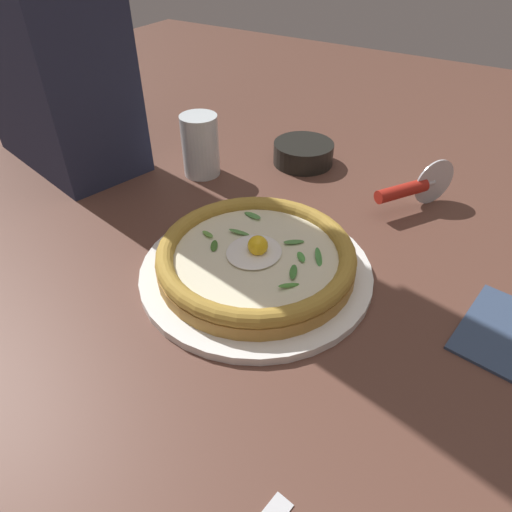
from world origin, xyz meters
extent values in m
cube|color=brown|center=(0.00, 0.00, -0.01)|extent=(2.40, 2.40, 0.03)
cylinder|color=white|center=(0.01, -0.01, 0.01)|extent=(0.32, 0.32, 0.01)
cylinder|color=#B18139|center=(0.01, -0.01, 0.02)|extent=(0.27, 0.27, 0.02)
torus|color=#AF8734|center=(0.01, -0.01, 0.04)|extent=(0.27, 0.27, 0.02)
cylinder|color=#EDE5C2|center=(0.01, -0.01, 0.03)|extent=(0.22, 0.22, 0.00)
ellipsoid|color=white|center=(0.01, -0.02, 0.04)|extent=(0.08, 0.07, 0.01)
sphere|color=yellow|center=(0.01, -0.01, 0.05)|extent=(0.03, 0.03, 0.03)
ellipsoid|color=#3A6726|center=(0.03, -0.07, 0.04)|extent=(0.02, 0.02, 0.01)
ellipsoid|color=#4A9B41|center=(-0.02, 0.04, 0.04)|extent=(0.02, 0.02, 0.01)
ellipsoid|color=#3D7E35|center=(0.02, 0.05, 0.04)|extent=(0.03, 0.02, 0.01)
ellipsoid|color=#4B9139|center=(0.04, 0.06, 0.04)|extent=(0.03, 0.02, 0.01)
ellipsoid|color=#4D8A42|center=(-0.04, 0.02, 0.04)|extent=(0.03, 0.03, 0.01)
ellipsoid|color=#54964A|center=(-0.07, -0.07, 0.04)|extent=(0.02, 0.03, 0.01)
ellipsoid|color=#629A3F|center=(0.01, -0.09, 0.04)|extent=(0.01, 0.02, 0.01)
ellipsoid|color=#438C3F|center=(-0.03, 0.06, 0.04)|extent=(0.03, 0.03, 0.01)
ellipsoid|color=#528C44|center=(-0.02, -0.06, 0.04)|extent=(0.02, 0.03, 0.01)
cylinder|color=black|center=(-0.33, -0.11, 0.02)|extent=(0.12, 0.12, 0.04)
cylinder|color=silver|center=(-0.31, 0.14, 0.04)|extent=(0.07, 0.04, 0.08)
cylinder|color=silver|center=(-0.30, 0.13, 0.04)|extent=(0.02, 0.02, 0.01)
cylinder|color=#AC2218|center=(-0.25, 0.10, 0.04)|extent=(0.09, 0.07, 0.02)
cylinder|color=silver|center=(-0.19, -0.25, 0.06)|extent=(0.07, 0.07, 0.11)
cylinder|color=white|center=(-0.19, -0.25, 0.02)|extent=(0.06, 0.06, 0.03)
cube|color=#344562|center=(-0.06, 0.30, 0.00)|extent=(0.15, 0.11, 0.01)
camera|label=1|loc=(0.42, 0.24, 0.42)|focal=32.27mm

